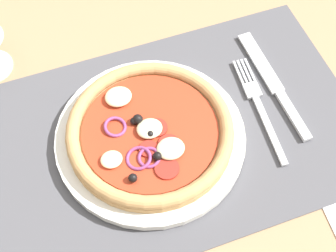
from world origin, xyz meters
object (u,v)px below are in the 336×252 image
object	(u,v)px
knife	(273,83)
pizza	(149,130)
plate	(150,136)
fork	(258,103)

from	to	relation	value
knife	pizza	bearing A→B (deg)	96.70
pizza	knife	bearing A→B (deg)	7.79
plate	fork	world-z (taller)	plate
plate	pizza	bearing A→B (deg)	-146.02
pizza	fork	distance (cm)	16.30
plate	knife	world-z (taller)	plate
fork	knife	world-z (taller)	knife
pizza	plate	bearing A→B (deg)	33.98
plate	fork	xyz separation A→B (cm)	(16.10, 0.13, -0.40)
fork	pizza	bearing A→B (deg)	95.46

